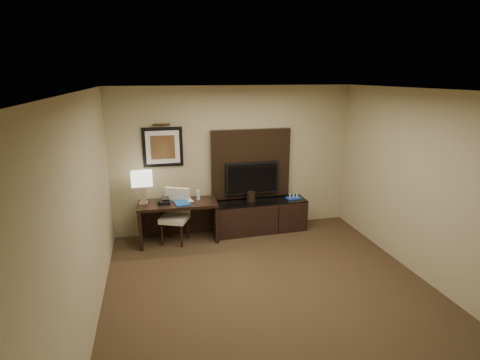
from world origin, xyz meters
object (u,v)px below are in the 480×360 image
object	(u,v)px
desk	(178,222)
desk_phone	(164,201)
ice_bucket	(251,197)
credenza	(260,216)
table_lamp	(142,188)
water_bottle	(198,195)
tv	(252,178)
minibar_tray	(293,196)
desk_chair	(175,218)

from	to	relation	value
desk	desk_phone	xyz separation A→B (m)	(-0.23, -0.02, 0.42)
ice_bucket	credenza	bearing A→B (deg)	-10.21
credenza	ice_bucket	distance (m)	0.43
ice_bucket	table_lamp	bearing A→B (deg)	-178.75
desk_phone	ice_bucket	world-z (taller)	desk_phone
credenza	table_lamp	world-z (taller)	table_lamp
desk_phone	water_bottle	size ratio (longest dim) A/B	1.15
tv	desk_phone	size ratio (longest dim) A/B	4.87
table_lamp	minibar_tray	size ratio (longest dim) A/B	1.99
credenza	tv	bearing A→B (deg)	130.91
credenza	water_bottle	world-z (taller)	water_bottle
desk	minibar_tray	bearing A→B (deg)	4.69
desk_chair	minibar_tray	distance (m)	2.27
desk	credenza	xyz separation A→B (m)	(1.54, 0.10, -0.07)
desk_chair	ice_bucket	bearing A→B (deg)	30.73
minibar_tray	tv	bearing A→B (deg)	169.66
table_lamp	ice_bucket	bearing A→B (deg)	1.25
ice_bucket	desk	bearing A→B (deg)	-174.51
tv	water_bottle	world-z (taller)	tv
credenza	desk_chair	bearing A→B (deg)	-176.61
minibar_tray	ice_bucket	bearing A→B (deg)	177.62
tv	water_bottle	size ratio (longest dim) A/B	5.57
desk_phone	minibar_tray	distance (m)	2.43
tv	water_bottle	xyz separation A→B (m)	(-1.04, -0.18, -0.20)
tv	desk_chair	world-z (taller)	tv
credenza	minibar_tray	bearing A→B (deg)	-1.84
tv	desk_chair	bearing A→B (deg)	-169.28
desk_phone	desk	bearing A→B (deg)	2.27
desk	minibar_tray	world-z (taller)	desk
credenza	ice_bucket	xyz separation A→B (m)	(-0.17, 0.03, 0.39)
desk	table_lamp	world-z (taller)	table_lamp
tv	desk_phone	distance (m)	1.68
desk_chair	water_bottle	world-z (taller)	desk_chair
credenza	desk_phone	world-z (taller)	desk_phone
credenza	ice_bucket	world-z (taller)	ice_bucket
ice_bucket	minibar_tray	xyz separation A→B (m)	(0.83, -0.03, -0.04)
table_lamp	minibar_tray	xyz separation A→B (m)	(2.77, 0.01, -0.35)
water_bottle	minibar_tray	size ratio (longest dim) A/B	0.66
water_bottle	table_lamp	bearing A→B (deg)	178.56
tv	ice_bucket	xyz separation A→B (m)	(-0.05, -0.11, -0.33)
desk	credenza	distance (m)	1.54
desk	ice_bucket	bearing A→B (deg)	7.65
desk_phone	ice_bucket	size ratio (longest dim) A/B	1.12
table_lamp	water_bottle	size ratio (longest dim) A/B	3.04
desk_chair	table_lamp	xyz separation A→B (m)	(-0.51, 0.13, 0.54)
tv	minibar_tray	xyz separation A→B (m)	(0.78, -0.14, -0.37)
tv	ice_bucket	bearing A→B (deg)	-112.74
desk_chair	water_bottle	size ratio (longest dim) A/B	5.17
table_lamp	water_bottle	xyz separation A→B (m)	(0.95, -0.02, -0.18)
table_lamp	tv	bearing A→B (deg)	4.35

